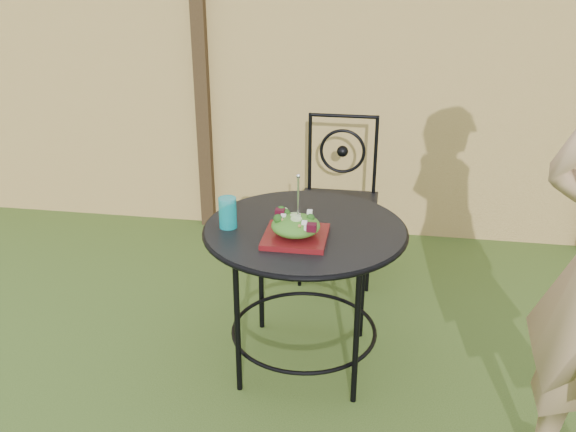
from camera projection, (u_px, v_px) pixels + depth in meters
The scene contains 7 objects.
fence at pixel (398, 100), 4.15m from camera, with size 8.00×0.12×1.90m.
patio_table at pixel (305, 254), 2.93m from camera, with size 0.92×0.92×0.72m.
patio_chair at pixel (339, 194), 3.84m from camera, with size 0.46×0.46×0.95m.
salad_plate at pixel (296, 237), 2.75m from camera, with size 0.27×0.27×0.02m, color #510B13.
salad at pixel (296, 226), 2.73m from camera, with size 0.21×0.21×0.08m, color #235614.
fork at pixel (298, 197), 2.68m from camera, with size 0.01×0.01×0.18m, color silver.
drinking_glass at pixel (228, 213), 2.84m from camera, with size 0.08×0.08×0.14m, color #0D9398.
Camera 1 is at (-0.05, -1.98, 1.92)m, focal length 40.00 mm.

